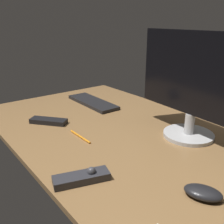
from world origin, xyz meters
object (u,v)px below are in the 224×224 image
(keyboard, at_px, (93,102))
(tv_remote, at_px, (49,121))
(media_remote, at_px, (82,177))
(computer_mouse, at_px, (203,193))
(pen, at_px, (80,137))
(monitor, at_px, (194,84))

(keyboard, bearing_deg, tv_remote, -68.91)
(media_remote, distance_m, tv_remote, 0.49)
(keyboard, height_order, computer_mouse, computer_mouse)
(pen, bearing_deg, computer_mouse, 7.12)
(media_remote, bearing_deg, keyboard, 71.31)
(keyboard, distance_m, media_remote, 0.74)
(monitor, xyz_separation_m, pen, (-0.26, -0.35, -0.21))
(computer_mouse, distance_m, media_remote, 0.34)
(media_remote, bearing_deg, tv_remote, 93.91)
(monitor, bearing_deg, computer_mouse, -44.09)
(monitor, distance_m, keyboard, 0.64)
(tv_remote, bearing_deg, pen, -29.62)
(monitor, relative_size, media_remote, 3.04)
(monitor, distance_m, media_remote, 0.54)
(media_remote, height_order, pen, media_remote)
(media_remote, distance_m, pen, 0.30)
(monitor, height_order, keyboard, monitor)
(keyboard, height_order, media_remote, media_remote)
(tv_remote, bearing_deg, computer_mouse, -31.09)
(monitor, distance_m, computer_mouse, 0.44)
(computer_mouse, relative_size, tv_remote, 0.60)
(keyboard, xyz_separation_m, pen, (0.34, -0.29, -0.00))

